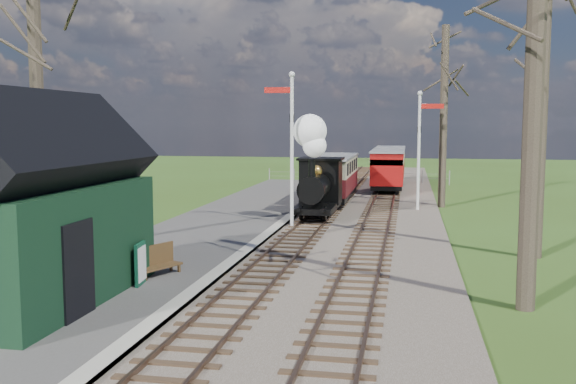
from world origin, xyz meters
The scene contains 18 objects.
distant_hills centered at (1.40, 64.38, -16.21)m, with size 114.40×48.00×22.02m.
ballast_bed centered at (1.30, 22.00, 0.05)m, with size 8.00×60.00×0.10m, color brown.
track_near centered at (0.00, 22.00, 0.10)m, with size 1.60×60.00×0.15m.
track_far centered at (2.60, 22.00, 0.10)m, with size 1.60×60.00×0.15m.
platform centered at (-3.50, 14.00, 0.10)m, with size 5.00×44.00×0.20m, color #474442.
coping_strip centered at (-1.20, 14.00, 0.10)m, with size 0.40×44.00×0.21m, color #B2AD9E.
station_shed centered at (-4.30, 4.00, 2.27)m, with size 3.25×6.30×4.78m.
semaphore_near centered at (-0.77, 16.00, 3.62)m, with size 1.22×0.24×6.22m.
semaphore_far centered at (4.37, 22.00, 3.35)m, with size 1.22×0.24×5.72m.
bare_trees centered at (1.33, 10.10, 5.21)m, with size 15.51×22.39×12.00m.
fence_line centered at (0.30, 36.00, 0.55)m, with size 12.60×0.08×1.00m.
locomotive centered at (-0.01, 18.18, 2.03)m, with size 1.75×4.09×4.38m.
coach centered at (0.00, 24.24, 1.49)m, with size 2.04×7.01×2.15m.
red_carriage_a centered at (2.60, 30.17, 1.44)m, with size 1.97×4.88×2.07m.
red_carriage_b centered at (2.60, 35.67, 1.44)m, with size 1.97×4.88×2.07m.
sign_board centered at (-2.66, 5.79, 0.73)m, with size 0.18×0.72×1.05m.
bench centered at (-2.68, 6.80, 0.58)m, with size 0.95×1.45×0.80m.
person centered at (-2.95, 5.65, 0.81)m, with size 0.45×0.29×1.22m, color #1B2131.
Camera 1 is at (3.84, -8.90, 4.19)m, focal length 40.00 mm.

